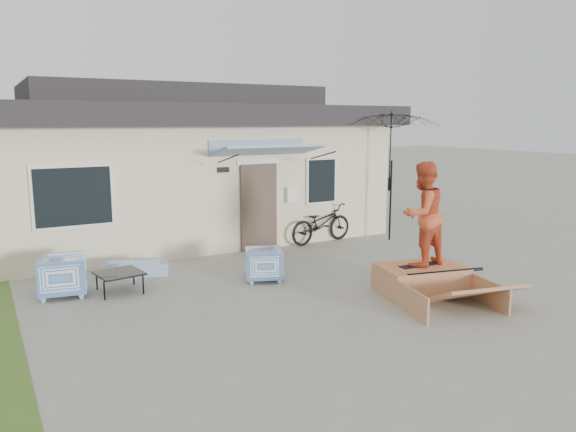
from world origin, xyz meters
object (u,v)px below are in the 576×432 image
bicycle (321,219)px  skate_ramp (421,280)px  loveseat (135,263)px  coffee_table (120,282)px  armchair_right (263,263)px  skater (422,212)px  patio_umbrella (391,174)px  skateboard (420,264)px  armchair_left (63,273)px

bicycle → skate_ramp: (-0.72, -4.46, -0.37)m
loveseat → coffee_table: bearing=80.9°
loveseat → armchair_right: (2.11, -1.62, 0.10)m
coffee_table → skater: (4.79, -2.74, 1.31)m
patio_umbrella → skate_ramp: 4.84m
coffee_table → bicycle: 5.77m
patio_umbrella → skate_ramp: size_ratio=1.29×
loveseat → coffee_table: loveseat is taller
skate_ramp → skateboard: 0.28m
coffee_table → skater: skater is taller
loveseat → skateboard: bearing=158.4°
armchair_left → bicycle: bearing=-67.8°
skateboard → skater: size_ratio=0.46×
skater → armchair_left: bearing=-35.1°
patio_umbrella → skater: (-2.49, -3.82, -0.25)m
skateboard → skater: (0.00, 0.00, 0.97)m
armchair_left → patio_umbrella: patio_umbrella is taller
coffee_table → skateboard: bearing=-29.7°
coffee_table → bicycle: bearing=16.9°
skateboard → skater: 0.97m
coffee_table → skater: 5.67m
skate_ramp → skater: 1.25m
patio_umbrella → skate_ramp: (-2.50, -3.87, -1.50)m
loveseat → patio_umbrella: (6.75, 0.10, 1.49)m
patio_umbrella → skater: 4.57m
armchair_left → armchair_right: (3.57, -0.93, -0.05)m
armchair_left → skateboard: armchair_left is taller
loveseat → skateboard: skateboard is taller
armchair_right → coffee_table: (-2.65, 0.63, -0.17)m
skate_ramp → loveseat: bearing=151.1°
armchair_right → patio_umbrella: (4.64, 1.71, 1.39)m
bicycle → skate_ramp: size_ratio=0.97×
armchair_left → skateboard: size_ratio=0.96×
skate_ramp → skater: (0.01, 0.05, 1.25)m
loveseat → armchair_left: (-1.46, -0.69, 0.16)m
loveseat → skateboard: size_ratio=1.52×
coffee_table → skate_ramp: size_ratio=0.38×
loveseat → patio_umbrella: 6.91m
loveseat → armchair_right: size_ratio=1.83×
skateboard → skater: bearing=92.6°
loveseat → patio_umbrella: size_ratio=0.51×
armchair_right → coffee_table: 2.73m
bicycle → patio_umbrella: size_ratio=0.75×
coffee_table → skate_ramp: skate_ramp is taller
loveseat → coffee_table: (-0.54, -0.99, -0.07)m
armchair_right → skateboard: 3.01m
armchair_left → skate_ramp: 6.48m
bicycle → skate_ramp: 4.53m
skateboard → bicycle: bearing=83.4°
loveseat → skater: (4.25, -3.72, 1.24)m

